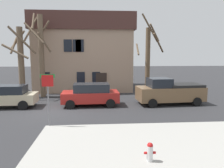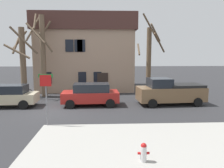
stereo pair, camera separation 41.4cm
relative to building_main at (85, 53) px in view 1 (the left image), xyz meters
name	(u,v)px [view 1 (the left image)]	position (x,y,z in m)	size (l,w,h in m)	color
ground_plane	(51,113)	(-1.78, -10.98, -4.15)	(120.00, 120.00, 0.00)	#2D2D30
sidewalk_slab	(159,154)	(3.76, -17.59, -4.09)	(10.32, 7.15, 0.12)	#A8A59E
building_main	(85,53)	(0.00, 0.00, 0.00)	(10.72, 7.97, 8.14)	tan
tree_bare_mid	(21,60)	(-5.50, -5.31, -0.70)	(2.78, 2.60, 6.38)	brown
tree_bare_far	(41,52)	(-3.73, -5.12, -0.03)	(2.36, 2.70, 7.74)	brown
tree_bare_end	(148,59)	(6.03, -6.15, -0.66)	(2.59, 2.55, 7.42)	brown
car_beige_wagon	(5,96)	(-5.42, -9.21, -3.28)	(4.55, 2.07, 1.67)	#C6B793
car_red_wagon	(91,94)	(0.89, -9.06, -3.25)	(4.39, 2.25, 1.72)	#AD231E
pickup_truck_brown	(169,91)	(7.13, -8.97, -3.14)	(5.32, 2.52, 2.10)	brown
fire_hydrant	(150,152)	(3.23, -18.25, -3.67)	(0.42, 0.22, 0.69)	silver
street_sign_pole	(48,91)	(-1.21, -14.03, -2.13)	(0.76, 0.07, 2.90)	slate
bicycle_leaning	(22,93)	(-5.60, -5.24, -3.78)	(1.75, 0.07, 1.03)	black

